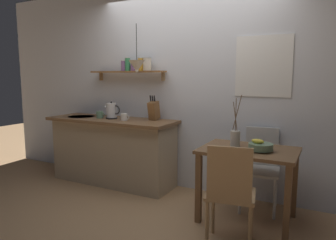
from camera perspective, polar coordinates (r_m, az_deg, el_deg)
name	(u,v)px	position (r m, az deg, el deg)	size (l,w,h in m)	color
ground_plane	(166,204)	(3.77, -0.44, -15.04)	(14.00, 14.00, 0.00)	#A87F56
back_wall	(204,86)	(3.98, 6.60, 6.16)	(6.80, 0.11, 2.70)	silver
kitchen_counter	(113,150)	(4.40, -10.05, -5.47)	(1.83, 0.63, 0.90)	tan
wall_shelf	(133,68)	(4.29, -6.48, 9.42)	(1.14, 0.20, 0.31)	brown
dining_table	(248,161)	(3.29, 14.50, -7.36)	(0.94, 0.68, 0.75)	brown
dining_chair_near	(230,191)	(2.73, 11.30, -12.61)	(0.47, 0.46, 0.92)	tan
dining_chair_far	(260,164)	(3.67, 16.54, -7.71)	(0.46, 0.48, 0.90)	silver
fruit_bowl	(260,146)	(3.18, 16.56, -4.66)	(0.24, 0.24, 0.12)	slate
twig_vase	(235,138)	(3.32, 12.21, -3.20)	(0.11, 0.10, 0.54)	#B7B2A8
electric_kettle	(112,111)	(4.28, -10.26, 1.63)	(0.24, 0.16, 0.24)	black
knife_block	(154,110)	(4.09, -2.62, 1.80)	(0.11, 0.17, 0.33)	brown
coffee_mug_by_sink	(100,115)	(4.38, -12.37, 0.96)	(0.13, 0.09, 0.09)	slate
coffee_mug_spare	(124,117)	(4.09, -8.02, 0.53)	(0.13, 0.09, 0.09)	white
pendant_lamp	(137,66)	(3.95, -5.74, 9.79)	(0.20, 0.20, 0.59)	black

